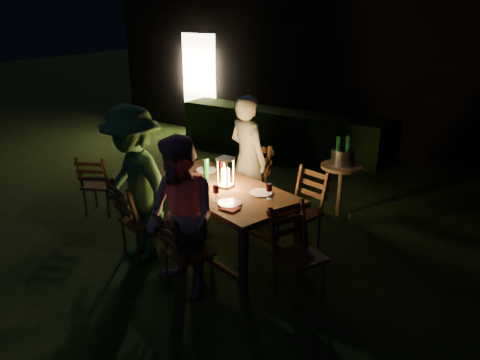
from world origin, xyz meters
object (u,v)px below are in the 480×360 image
Objects in this scene: person_opp_right at (181,219)px; lantern at (226,174)px; bottle_bucket_b at (348,153)px; ice_bucket at (342,157)px; chair_near_left at (142,232)px; person_opp_left at (134,185)px; chair_far_left at (245,197)px; chair_end at (298,269)px; chair_near_right at (187,265)px; chair_far_right at (300,224)px; bottle_bucket_a at (338,154)px; person_house_side at (248,159)px; chair_spare at (101,195)px; side_table at (341,171)px; bottle_table at (206,170)px; dining_table at (220,193)px.

lantern is (-0.14, 0.95, 0.14)m from person_opp_right.
ice_bucket is at bearing -141.34° from bottle_bucket_b.
chair_near_left is 0.59m from person_opp_left.
chair_end is (1.39, -1.22, -0.03)m from chair_far_left.
chair_near_right is 1.08m from person_opp_left.
chair_far_right is 3.03× the size of bottle_bucket_a.
chair_near_left is 3.07× the size of bottle_bucket_b.
person_house_side reaches higher than person_opp_right.
bottle_bucket_b is (-0.32, 2.05, 0.61)m from chair_end.
chair_end is (0.43, -0.93, -0.00)m from chair_far_right.
chair_far_right is (0.96, -0.29, -0.03)m from chair_far_left.
lantern is at bearing -113.79° from bottle_bucket_a.
ice_bucket is (0.06, 1.08, 0.55)m from chair_far_right.
lantern is (-1.12, 0.38, 0.66)m from chair_end.
bottle_bucket_b is at bearing -120.91° from chair_far_left.
person_house_side is 1.04× the size of person_opp_right.
chair_near_left is 2.81× the size of lantern.
bottle_bucket_b is at bearing 95.43° from chair_near_right.
chair_spare is at bearing 171.86° from person_opp_left.
ice_bucket is (1.01, 0.74, 0.01)m from person_house_side.
chair_far_left is 3.34× the size of bottle_bucket_b.
chair_near_left is at bearing -137.97° from lantern.
person_opp_left is 2.76m from side_table.
lantern is 1.25× the size of bottle_table.
bottle_bucket_a is (1.00, 1.55, -0.04)m from bottle_table.
lantern is at bearing 60.14° from chair_near_left.
chair_spare is 3.33m from ice_bucket.
chair_far_left is 1.19× the size of chair_spare.
person_house_side reaches higher than dining_table.
lantern is (-0.15, 0.90, 0.67)m from chair_near_right.
ice_bucket is 0.94× the size of bottle_bucket_b.
chair_far_left is 1.35m from bottle_bucket_a.
chair_far_left is 3.34× the size of bottle_bucket_a.
chair_end is 1.61m from bottle_table.
lantern is at bearing 123.00° from person_house_side.
person_house_side is at bearing -143.68° from bottle_bucket_a.
lantern is at bearing 60.11° from person_opp_left.
ice_bucket is (1.05, 1.59, -0.09)m from bottle_table.
person_house_side is 0.95× the size of person_opp_left.
chair_spare is at bearing 48.59° from chair_far_left.
person_house_side is at bearing 87.13° from bottle_table.
bottle_table is at bearing 109.08° from chair_far_left.
person_opp_right is 2.65m from ice_bucket.
dining_table is 2.16× the size of chair_far_right.
chair_end is 3.18m from chair_spare.
bottle_table is at bearing -19.49° from chair_spare.
chair_end is at bearing -79.58° from ice_bucket.
chair_far_right is (0.54, 1.45, 0.01)m from chair_near_right.
person_opp_left is (-0.67, -0.66, 0.17)m from dining_table.
person_house_side reaches higher than side_table.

